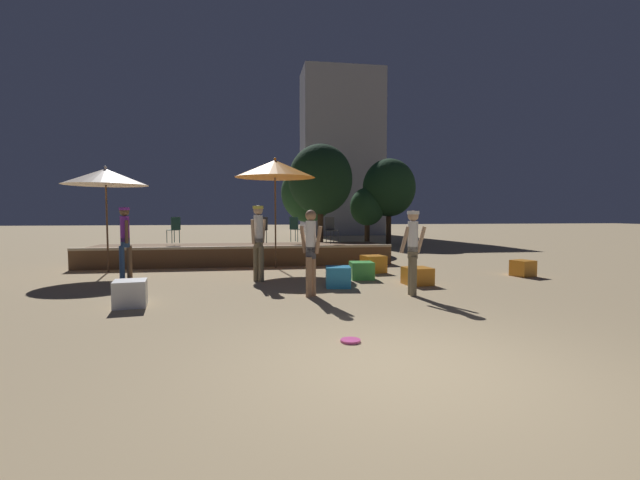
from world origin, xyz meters
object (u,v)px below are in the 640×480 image
object	(u,v)px
cube_seat_2	(362,270)
background_tree_1	(308,193)
background_tree_2	(389,188)
bistro_chair_0	(175,227)
person_2	(125,238)
patio_umbrella_0	(106,177)
person_3	(413,248)
bistro_chair_3	(331,227)
background_tree_3	(321,180)
person_0	(311,249)
bistro_chair_1	(295,227)
cube_seat_3	(338,277)
cube_seat_4	(417,276)
bistro_chair_2	(262,227)
cube_seat_0	(523,268)
frisbee_disc	(350,341)
background_tree_0	(367,207)
cube_seat_1	(373,264)
cube_seat_5	(130,293)
person_1	(258,237)
patio_umbrella_1	(275,169)

from	to	relation	value
cube_seat_2	background_tree_1	xyz separation A→B (m)	(0.47, 14.00, 2.65)
background_tree_1	background_tree_2	world-z (taller)	background_tree_2
bistro_chair_0	person_2	bearing A→B (deg)	37.80
patio_umbrella_0	person_3	world-z (taller)	patio_umbrella_0
bistro_chair_0	background_tree_2	distance (m)	12.28
bistro_chair_0	background_tree_1	size ratio (longest dim) A/B	0.20
bistro_chair_3	background_tree_3	size ratio (longest dim) A/B	0.18
person_2	background_tree_3	world-z (taller)	background_tree_3
patio_umbrella_0	person_0	size ratio (longest dim) A/B	1.73
bistro_chair_0	bistro_chair_1	size ratio (longest dim) A/B	1.00
cube_seat_3	person_3	bearing A→B (deg)	-43.00
bistro_chair_3	background_tree_3	bearing A→B (deg)	64.01
cube_seat_4	background_tree_1	bearing A→B (deg)	92.34
bistro_chair_2	bistro_chair_3	bearing A→B (deg)	17.22
patio_umbrella_0	cube_seat_0	size ratio (longest dim) A/B	4.96
cube_seat_4	background_tree_1	size ratio (longest dim) A/B	0.14
patio_umbrella_0	cube_seat_2	xyz separation A→B (m)	(6.87, -2.43, -2.50)
person_0	bistro_chair_0	distance (m)	7.88
cube_seat_3	cube_seat_4	size ratio (longest dim) A/B	0.97
cube_seat_0	frisbee_disc	distance (m)	7.76
cube_seat_4	background_tree_0	size ratio (longest dim) A/B	0.21
cube_seat_1	bistro_chair_0	world-z (taller)	bistro_chair_0
background_tree_1	cube_seat_1	bearing A→B (deg)	-89.19
cube_seat_4	background_tree_2	distance (m)	13.53
background_tree_2	cube_seat_5	bearing A→B (deg)	-123.90
bistro_chair_2	background_tree_0	size ratio (longest dim) A/B	0.29
person_1	frisbee_disc	xyz separation A→B (m)	(1.10, -5.24, -1.08)
cube_seat_4	cube_seat_5	world-z (taller)	cube_seat_5
cube_seat_1	cube_seat_4	world-z (taller)	cube_seat_1
patio_umbrella_0	cube_seat_3	xyz separation A→B (m)	(6.03, -3.53, -2.48)
cube_seat_0	background_tree_1	distance (m)	14.98
cube_seat_5	frisbee_disc	world-z (taller)	cube_seat_5
cube_seat_5	person_0	size ratio (longest dim) A/B	0.36
background_tree_0	background_tree_3	xyz separation A→B (m)	(-2.86, -1.88, 1.28)
person_0	bistro_chair_1	xyz separation A→B (m)	(0.38, 6.87, 0.24)
cube_seat_4	person_0	bearing A→B (deg)	-159.26
cube_seat_5	frisbee_disc	distance (m)	4.39
cube_seat_0	background_tree_0	bearing A→B (deg)	94.87
cube_seat_0	background_tree_3	world-z (taller)	background_tree_3
bistro_chair_1	background_tree_1	distance (m)	9.50
cube_seat_0	person_0	distance (m)	6.34
bistro_chair_2	background_tree_3	world-z (taller)	background_tree_3
cube_seat_5	bistro_chair_0	xyz separation A→B (m)	(-0.45, 7.32, 0.97)
patio_umbrella_1	bistro_chair_3	distance (m)	2.94
patio_umbrella_1	cube_seat_0	world-z (taller)	patio_umbrella_1
cube_seat_4	background_tree_3	world-z (taller)	background_tree_3
cube_seat_2	person_0	bearing A→B (deg)	-127.72
cube_seat_5	background_tree_1	bearing A→B (deg)	71.77
cube_seat_4	cube_seat_5	xyz separation A→B (m)	(-6.05, -1.45, 0.04)
patio_umbrella_1	background_tree_2	distance (m)	11.25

